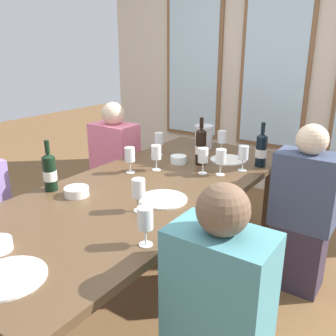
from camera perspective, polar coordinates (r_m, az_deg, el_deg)
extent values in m
plane|color=brown|center=(2.57, -3.14, -18.39)|extent=(12.00, 12.00, 0.00)
cube|color=beige|center=(3.99, 16.72, 16.54)|extent=(4.21, 0.06, 2.90)
cube|color=brown|center=(4.35, 4.06, 17.35)|extent=(0.72, 0.03, 1.88)
cube|color=silver|center=(4.34, 3.94, 17.35)|extent=(0.64, 0.01, 1.80)
cube|color=brown|center=(3.95, 16.51, 16.54)|extent=(0.72, 0.03, 1.88)
cube|color=silver|center=(3.93, 16.43, 16.54)|extent=(0.64, 0.01, 1.80)
cube|color=brown|center=(2.21, -3.46, -3.32)|extent=(1.01, 2.36, 0.04)
cube|color=brown|center=(3.39, 2.50, -2.00)|extent=(0.07, 0.07, 0.70)
cube|color=brown|center=(3.07, 15.53, -4.98)|extent=(0.07, 0.07, 0.70)
cylinder|color=white|center=(2.00, -0.77, -4.90)|extent=(0.27, 0.27, 0.01)
cylinder|color=white|center=(1.50, -23.74, -15.44)|extent=(0.28, 0.28, 0.01)
cylinder|color=white|center=(2.72, 9.42, 1.28)|extent=(0.26, 0.26, 0.01)
cylinder|color=silver|center=(3.01, 5.62, 4.71)|extent=(0.14, 0.14, 0.17)
cylinder|color=silver|center=(2.99, 5.67, 6.48)|extent=(0.16, 0.16, 0.02)
cylinder|color=black|center=(2.58, 5.18, 3.13)|extent=(0.08, 0.07, 0.24)
cone|color=black|center=(2.55, 5.26, 5.97)|extent=(0.08, 0.07, 0.02)
cylinder|color=black|center=(2.54, 5.29, 7.06)|extent=(0.03, 0.03, 0.08)
cylinder|color=silver|center=(2.58, 5.17, 2.88)|extent=(0.08, 0.08, 0.06)
cylinder|color=black|center=(2.61, 14.39, 2.51)|extent=(0.07, 0.07, 0.21)
cone|color=black|center=(2.58, 14.60, 5.04)|extent=(0.07, 0.07, 0.02)
cylinder|color=black|center=(2.57, 14.69, 6.11)|extent=(0.03, 0.03, 0.08)
cylinder|color=silver|center=(2.61, 14.37, 2.29)|extent=(0.08, 0.08, 0.06)
cylinder|color=black|center=(2.21, -18.02, -0.87)|extent=(0.07, 0.07, 0.20)
cone|color=black|center=(2.18, -18.31, 1.94)|extent=(0.07, 0.07, 0.02)
cylinder|color=black|center=(2.17, -18.45, 3.19)|extent=(0.03, 0.03, 0.08)
cylinder|color=silver|center=(2.22, -17.99, -1.11)|extent=(0.08, 0.08, 0.06)
cylinder|color=white|center=(2.12, -14.13, -3.61)|extent=(0.14, 0.14, 0.05)
cylinder|color=white|center=(2.62, 1.65, 1.35)|extent=(0.12, 0.12, 0.05)
cylinder|color=white|center=(2.83, -1.44, 2.15)|extent=(0.06, 0.06, 0.00)
cylinder|color=white|center=(2.82, -1.45, 2.92)|extent=(0.01, 0.01, 0.07)
cylinder|color=white|center=(2.80, -1.46, 4.60)|extent=(0.07, 0.07, 0.09)
cylinder|color=maroon|center=(2.81, -1.45, 3.96)|extent=(0.06, 0.06, 0.03)
cylinder|color=white|center=(2.52, 11.55, -0.33)|extent=(0.06, 0.06, 0.00)
cylinder|color=white|center=(2.51, 11.61, 0.52)|extent=(0.01, 0.01, 0.07)
cylinder|color=white|center=(2.48, 11.74, 2.39)|extent=(0.07, 0.07, 0.09)
cylinder|color=white|center=(1.89, -4.53, -6.64)|extent=(0.06, 0.06, 0.00)
cylinder|color=white|center=(1.87, -4.56, -5.55)|extent=(0.01, 0.01, 0.07)
cylinder|color=white|center=(1.84, -4.63, -3.13)|extent=(0.07, 0.07, 0.09)
cylinder|color=#590C19|center=(1.85, -4.60, -4.07)|extent=(0.06, 0.06, 0.03)
cylinder|color=white|center=(2.42, 5.43, -0.82)|extent=(0.06, 0.06, 0.00)
cylinder|color=white|center=(2.41, 5.46, 0.07)|extent=(0.01, 0.01, 0.07)
cylinder|color=white|center=(2.38, 5.52, 2.00)|extent=(0.07, 0.07, 0.09)
cylinder|color=#590C19|center=(2.39, 5.50, 1.28)|extent=(0.06, 0.06, 0.03)
cylinder|color=white|center=(2.48, -1.83, -0.27)|extent=(0.06, 0.06, 0.00)
cylinder|color=white|center=(2.47, -1.84, 0.59)|extent=(0.01, 0.01, 0.07)
cylinder|color=white|center=(2.44, -1.86, 2.49)|extent=(0.07, 0.07, 0.09)
cylinder|color=white|center=(2.93, 8.32, 2.51)|extent=(0.06, 0.06, 0.00)
cylinder|color=white|center=(2.92, 8.35, 3.26)|extent=(0.01, 0.01, 0.07)
cylinder|color=white|center=(2.89, 8.43, 4.88)|extent=(0.07, 0.07, 0.09)
cylinder|color=#590C19|center=(2.90, 8.40, 4.25)|extent=(0.06, 0.06, 0.03)
cylinder|color=white|center=(2.44, -5.93, -0.67)|extent=(0.06, 0.06, 0.00)
cylinder|color=white|center=(2.43, -5.96, 0.21)|extent=(0.01, 0.01, 0.07)
cylinder|color=white|center=(2.40, -6.02, 2.13)|extent=(0.07, 0.07, 0.09)
cylinder|color=white|center=(2.41, 8.16, -1.01)|extent=(0.06, 0.06, 0.00)
cylinder|color=white|center=(2.40, 8.20, -0.12)|extent=(0.01, 0.01, 0.07)
cylinder|color=white|center=(2.37, 8.30, 1.82)|extent=(0.07, 0.07, 0.09)
cylinder|color=maroon|center=(2.38, 8.26, 1.05)|extent=(0.06, 0.06, 0.02)
cylinder|color=white|center=(1.58, -3.50, -11.88)|extent=(0.06, 0.06, 0.00)
cylinder|color=white|center=(1.57, -3.53, -10.63)|extent=(0.01, 0.01, 0.07)
cylinder|color=white|center=(1.53, -3.59, -7.85)|extent=(0.07, 0.07, 0.09)
cylinder|color=maroon|center=(1.54, -3.57, -8.84)|extent=(0.06, 0.06, 0.03)
cube|color=teal|center=(1.43, 7.97, -18.38)|extent=(0.38, 0.24, 0.48)
sphere|color=brown|center=(1.26, 8.63, -6.47)|extent=(0.19, 0.19, 0.19)
cube|color=#292940|center=(3.28, -7.98, -5.30)|extent=(0.32, 0.24, 0.45)
cube|color=pink|center=(3.12, -8.36, 2.53)|extent=(0.38, 0.24, 0.48)
sphere|color=beige|center=(3.05, -8.64, 8.42)|extent=(0.19, 0.19, 0.19)
cube|color=#342A39|center=(2.62, 19.58, -12.76)|extent=(0.32, 0.24, 0.45)
cube|color=#3B455F|center=(2.42, 20.77, -3.30)|extent=(0.38, 0.24, 0.48)
sphere|color=beige|center=(2.33, 21.68, 4.16)|extent=(0.19, 0.19, 0.19)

